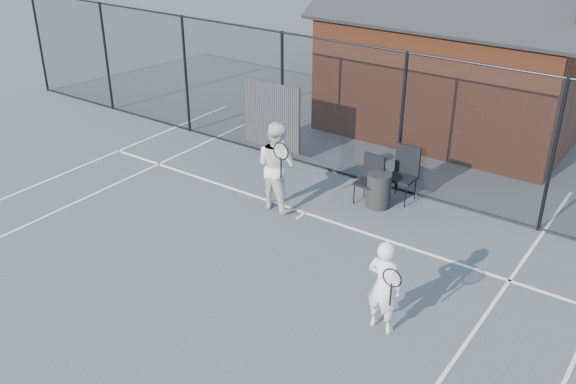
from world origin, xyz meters
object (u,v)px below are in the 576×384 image
Objects in this scene: player_back at (277,165)px; chair_left at (368,181)px; waste_bin at (379,190)px; player_front at (384,286)px; clubhouse at (455,70)px; chair_right at (402,176)px.

chair_left is at bearing 40.13° from player_back.
waste_bin is at bearing 35.64° from player_back.
player_back is 2.54× the size of waste_bin.
clubhouse is at bearing 106.26° from player_front.
player_front is (2.43, -8.33, -0.86)m from clubhouse.
player_back is 2.58m from chair_right.
player_front is 0.82× the size of player_back.
clubhouse is 3.56× the size of player_back.
chair_right is 0.59m from waste_bin.
clubhouse is 5.03m from chair_left.
player_front is 4.26m from chair_right.
player_back reaches higher than chair_left.
player_front is at bearing -32.15° from player_back.
waste_bin is (-0.25, -0.50, -0.20)m from chair_right.
clubhouse is 6.24m from player_back.
player_front reaches higher than chair_right.
player_back is at bearing 147.85° from player_front.
player_back is 1.63× the size of chair_right.
player_front is 3.93m from waste_bin.
clubhouse is at bearing 100.94° from chair_right.
chair_right is (0.79, -4.40, -1.05)m from clubhouse.
player_front reaches higher than waste_bin.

